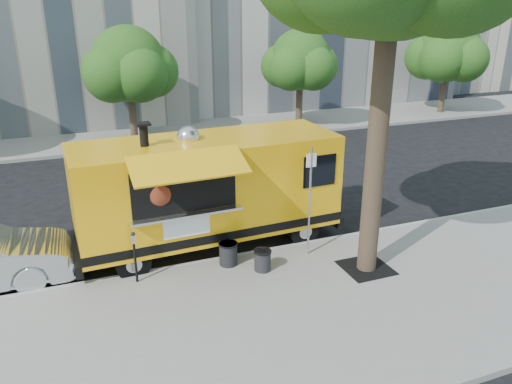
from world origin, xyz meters
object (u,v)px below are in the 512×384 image
(far_tree_c, at_px, (300,60))
(trash_bin_left, at_px, (228,253))
(far_tree_b, at_px, (128,64))
(parking_meter, at_px, (134,251))
(trash_bin_right, at_px, (263,260))
(far_tree_d, at_px, (448,51))
(sign_post, at_px, (310,195))
(food_truck, at_px, (207,189))

(far_tree_c, bearing_deg, trash_bin_left, -122.19)
(far_tree_b, height_order, parking_meter, far_tree_b)
(far_tree_b, distance_m, trash_bin_right, 15.05)
(trash_bin_right, bearing_deg, trash_bin_left, 139.97)
(far_tree_d, height_order, trash_bin_left, far_tree_d)
(far_tree_d, bearing_deg, sign_post, -139.30)
(food_truck, distance_m, trash_bin_left, 1.96)
(far_tree_c, relative_size, trash_bin_left, 8.57)
(far_tree_d, xyz_separation_m, sign_post, (-16.45, -14.15, -2.04))
(far_tree_c, distance_m, far_tree_d, 10.00)
(far_tree_b, bearing_deg, trash_bin_left, -88.54)
(sign_post, bearing_deg, far_tree_d, 40.70)
(parking_meter, relative_size, trash_bin_right, 2.43)
(far_tree_d, relative_size, trash_bin_left, 9.29)
(parking_meter, bearing_deg, trash_bin_right, -10.64)
(parking_meter, bearing_deg, far_tree_d, 33.60)
(far_tree_b, distance_m, sign_post, 14.61)
(far_tree_c, height_order, trash_bin_left, far_tree_c)
(parking_meter, height_order, trash_bin_left, parking_meter)
(far_tree_c, xyz_separation_m, trash_bin_right, (-7.92, -14.33, -3.27))
(food_truck, height_order, trash_bin_right, food_truck)
(sign_post, distance_m, parking_meter, 4.64)
(far_tree_c, bearing_deg, food_truck, -125.51)
(far_tree_c, height_order, far_tree_d, far_tree_d)
(parking_meter, xyz_separation_m, trash_bin_right, (3.08, -0.58, -0.54))
(far_tree_c, bearing_deg, trash_bin_right, -118.95)
(far_tree_c, relative_size, parking_meter, 3.90)
(food_truck, xyz_separation_m, trash_bin_right, (0.80, -2.09, -1.30))
(parking_meter, distance_m, trash_bin_left, 2.41)
(far_tree_c, xyz_separation_m, trash_bin_left, (-8.64, -13.73, -3.24))
(food_truck, bearing_deg, trash_bin_left, -88.98)
(food_truck, bearing_deg, far_tree_c, 52.18)
(far_tree_d, bearing_deg, trash_bin_right, -140.98)
(far_tree_d, relative_size, trash_bin_right, 10.27)
(food_truck, relative_size, trash_bin_left, 12.46)
(trash_bin_right, bearing_deg, food_truck, 110.99)
(food_truck, bearing_deg, parking_meter, -148.58)
(far_tree_c, height_order, trash_bin_right, far_tree_c)
(trash_bin_left, distance_m, trash_bin_right, 0.94)
(far_tree_b, relative_size, sign_post, 1.83)
(far_tree_b, relative_size, far_tree_c, 1.06)
(far_tree_c, relative_size, sign_post, 1.74)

